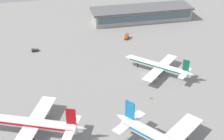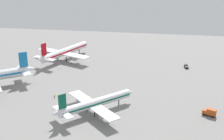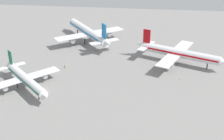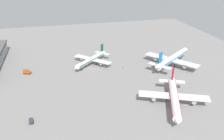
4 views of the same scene
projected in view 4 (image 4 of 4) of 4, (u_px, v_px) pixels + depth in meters
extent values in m
plane|color=gray|center=(92.00, 69.00, 180.39)|extent=(288.00, 288.00, 0.00)
cube|color=#4C6070|center=(0.00, 60.00, 183.20)|extent=(70.46, 0.30, 4.42)
cylinder|color=white|center=(174.00, 97.00, 132.36)|extent=(40.12, 20.71, 4.59)
cone|color=white|center=(178.00, 121.00, 112.42)|extent=(5.94, 5.82, 4.36)
cone|color=white|center=(172.00, 79.00, 152.00)|extent=(6.72, 5.64, 3.67)
cube|color=red|center=(174.00, 97.00, 132.21)|extent=(38.62, 20.14, 0.83)
cube|color=white|center=(174.00, 96.00, 134.42)|extent=(21.80, 39.03, 0.41)
cylinder|color=#A5A8AD|center=(194.00, 100.00, 133.49)|extent=(5.98, 4.46, 2.52)
cylinder|color=#A5A8AD|center=(154.00, 97.00, 136.69)|extent=(5.98, 4.46, 2.52)
cube|color=white|center=(172.00, 81.00, 149.00)|extent=(9.70, 16.03, 0.33)
cube|color=red|center=(173.00, 73.00, 146.69)|extent=(3.87, 2.04, 7.34)
cylinder|color=black|center=(175.00, 119.00, 120.89)|extent=(0.55, 0.55, 3.21)
cylinder|color=black|center=(179.00, 101.00, 136.45)|extent=(0.55, 0.55, 3.21)
cylinder|color=black|center=(166.00, 100.00, 137.51)|extent=(0.55, 0.55, 3.21)
cylinder|color=white|center=(173.00, 58.00, 184.51)|extent=(31.18, 39.75, 5.03)
cone|color=white|center=(186.00, 50.00, 201.61)|extent=(6.83, 6.88, 4.77)
cone|color=white|center=(157.00, 67.00, 167.10)|extent=(6.97, 7.44, 4.02)
cube|color=#1972B2|center=(173.00, 58.00, 184.35)|extent=(30.17, 38.34, 0.90)
cube|color=white|center=(171.00, 60.00, 183.12)|extent=(39.27, 31.66, 0.45)
cylinder|color=#A5A8AD|center=(157.00, 58.00, 190.86)|extent=(5.75, 6.42, 2.76)
cylinder|color=#A5A8AD|center=(186.00, 66.00, 176.84)|extent=(5.75, 6.42, 2.76)
cube|color=white|center=(160.00, 66.00, 169.86)|extent=(16.40, 13.60, 0.36)
cube|color=#1972B2|center=(160.00, 58.00, 167.34)|extent=(3.04, 3.85, 8.04)
cylinder|color=black|center=(181.00, 57.00, 197.52)|extent=(0.60, 0.60, 3.52)
cylinder|color=black|center=(165.00, 63.00, 186.05)|extent=(0.60, 0.60, 3.52)
cylinder|color=black|center=(175.00, 66.00, 181.41)|extent=(0.60, 0.60, 3.52)
cylinder|color=white|center=(91.00, 60.00, 185.59)|extent=(27.33, 27.59, 3.85)
cone|color=white|center=(76.00, 68.00, 171.09)|extent=(5.31, 5.31, 3.66)
cone|color=white|center=(104.00, 52.00, 199.85)|extent=(5.57, 5.59, 3.08)
cube|color=#0C593F|center=(91.00, 59.00, 185.47)|extent=(26.40, 26.65, 0.69)
cube|color=white|center=(92.00, 59.00, 187.11)|extent=(27.57, 27.34, 0.35)
cylinder|color=#A5A8AD|center=(102.00, 63.00, 183.30)|extent=(4.70, 4.72, 2.12)
cylinder|color=#A5A8AD|center=(83.00, 59.00, 192.05)|extent=(4.70, 4.72, 2.12)
cube|color=white|center=(102.00, 53.00, 197.67)|extent=(11.66, 11.57, 0.28)
cube|color=#0C593F|center=(102.00, 48.00, 195.74)|extent=(2.66, 2.68, 6.16)
cylinder|color=black|center=(82.00, 69.00, 177.44)|extent=(0.46, 0.46, 2.69)
cylinder|color=black|center=(96.00, 63.00, 187.69)|extent=(0.46, 0.46, 2.69)
cylinder|color=black|center=(90.00, 61.00, 190.58)|extent=(0.46, 0.46, 2.69)
cube|color=black|center=(31.00, 121.00, 120.51)|extent=(4.61, 2.45, 0.30)
cube|color=#333842|center=(31.00, 122.00, 119.10)|extent=(2.03, 2.12, 1.20)
cube|color=#3F596B|center=(31.00, 122.00, 118.31)|extent=(0.29, 1.59, 0.67)
cube|color=#333842|center=(31.00, 120.00, 121.08)|extent=(2.82, 2.22, 0.60)
cylinder|color=black|center=(33.00, 123.00, 119.59)|extent=(0.83, 0.40, 0.80)
cylinder|color=black|center=(29.00, 124.00, 118.96)|extent=(0.83, 0.40, 0.80)
cylinder|color=black|center=(33.00, 119.00, 122.19)|extent=(0.83, 0.40, 0.80)
cylinder|color=black|center=(29.00, 120.00, 121.56)|extent=(0.83, 0.40, 0.80)
cube|color=black|center=(27.00, 73.00, 172.37)|extent=(4.03, 5.89, 0.30)
cube|color=#BF4C19|center=(29.00, 72.00, 171.67)|extent=(2.47, 2.42, 1.60)
cube|color=#3F596B|center=(30.00, 72.00, 171.41)|extent=(1.49, 0.73, 0.90)
cube|color=#BF4C19|center=(26.00, 71.00, 171.91)|extent=(3.29, 4.25, 2.60)
cylinder|color=black|center=(30.00, 73.00, 172.97)|extent=(0.60, 0.85, 0.80)
cylinder|color=black|center=(29.00, 74.00, 171.27)|extent=(0.60, 0.85, 0.80)
cylinder|color=black|center=(25.00, 73.00, 173.59)|extent=(0.60, 0.85, 0.80)
cylinder|color=black|center=(24.00, 74.00, 171.90)|extent=(0.60, 0.85, 0.80)
cylinder|color=#1E2338|center=(123.00, 67.00, 182.38)|extent=(0.45, 0.45, 0.85)
cylinder|color=yellow|center=(123.00, 66.00, 182.07)|extent=(0.53, 0.53, 0.60)
sphere|color=tan|center=(123.00, 66.00, 181.90)|extent=(0.22, 0.22, 0.22)
cylinder|color=yellow|center=(123.00, 66.00, 182.25)|extent=(0.10, 0.10, 0.54)
cylinder|color=yellow|center=(123.00, 66.00, 181.90)|extent=(0.10, 0.10, 0.54)
cone|color=#EA590C|center=(140.00, 109.00, 131.23)|extent=(0.44, 0.44, 0.60)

